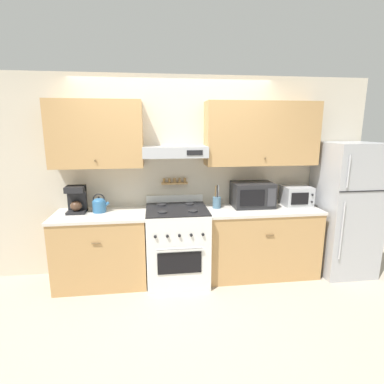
# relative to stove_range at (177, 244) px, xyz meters

# --- Properties ---
(ground_plane) EXTENTS (16.00, 16.00, 0.00)m
(ground_plane) POSITION_rel_stove_range_xyz_m (0.00, -0.28, -0.47)
(ground_plane) COLOR #B2A38E
(wall_back) EXTENTS (5.20, 0.46, 2.55)m
(wall_back) POSITION_rel_stove_range_xyz_m (0.08, 0.32, 1.01)
(wall_back) COLOR beige
(wall_back) RESTS_ON ground_plane
(counter_left) EXTENTS (1.10, 0.65, 0.89)m
(counter_left) POSITION_rel_stove_range_xyz_m (-0.93, 0.05, -0.03)
(counter_left) COLOR tan
(counter_left) RESTS_ON ground_plane
(counter_right) EXTENTS (1.45, 0.65, 0.89)m
(counter_right) POSITION_rel_stove_range_xyz_m (1.10, 0.05, -0.03)
(counter_right) COLOR tan
(counter_right) RESTS_ON ground_plane
(stove_range) EXTENTS (0.74, 0.74, 1.03)m
(stove_range) POSITION_rel_stove_range_xyz_m (0.00, 0.00, 0.00)
(stove_range) COLOR white
(stove_range) RESTS_ON ground_plane
(refrigerator) EXTENTS (0.68, 0.73, 1.72)m
(refrigerator) POSITION_rel_stove_range_xyz_m (2.22, -0.00, 0.39)
(refrigerator) COLOR #ADAFB5
(refrigerator) RESTS_ON ground_plane
(tea_kettle) EXTENTS (0.21, 0.16, 0.23)m
(tea_kettle) POSITION_rel_stove_range_xyz_m (-0.94, 0.13, 0.51)
(tea_kettle) COLOR teal
(tea_kettle) RESTS_ON counter_left
(coffee_maker) EXTENTS (0.22, 0.21, 0.33)m
(coffee_maker) POSITION_rel_stove_range_xyz_m (-1.20, 0.15, 0.58)
(coffee_maker) COLOR black
(coffee_maker) RESTS_ON counter_left
(microwave) EXTENTS (0.52, 0.38, 0.32)m
(microwave) POSITION_rel_stove_range_xyz_m (1.00, 0.15, 0.58)
(microwave) COLOR #232326
(microwave) RESTS_ON counter_right
(utensil_crock) EXTENTS (0.10, 0.10, 0.30)m
(utensil_crock) POSITION_rel_stove_range_xyz_m (0.53, 0.13, 0.50)
(utensil_crock) COLOR slate
(utensil_crock) RESTS_ON counter_right
(toaster_oven) EXTENTS (0.36, 0.32, 0.26)m
(toaster_oven) POSITION_rel_stove_range_xyz_m (1.60, 0.13, 0.55)
(toaster_oven) COLOR #ADAFB5
(toaster_oven) RESTS_ON counter_right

